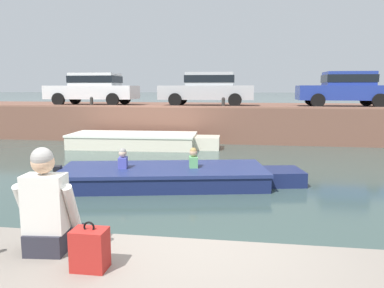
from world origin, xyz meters
name	(u,v)px	position (x,y,z in m)	size (l,w,h in m)	color
ground_plane	(225,179)	(0.00, 6.08, 0.00)	(400.00, 400.00, 0.00)	#384C47
far_quay_wall	(237,120)	(0.00, 15.17, 0.76)	(60.00, 6.00, 1.53)	brown
far_wall_coping	(235,107)	(0.00, 12.29, 1.57)	(60.00, 0.24, 0.08)	#925F4C
boat_moored_west_cream	(140,141)	(-3.70, 10.79, 0.28)	(5.96, 2.17, 0.56)	silver
motorboat_passing	(173,176)	(-1.24, 5.27, 0.22)	(6.03, 2.79, 0.92)	navy
car_leftmost_white	(94,88)	(-6.97, 14.13, 2.37)	(4.34, 2.08, 1.54)	white
car_left_inner_silver	(208,88)	(-1.34, 14.14, 2.37)	(4.37, 2.02, 1.54)	#B7BABC
car_centre_blue	(345,88)	(4.81, 14.13, 2.37)	(4.02, 1.94, 1.54)	#233893
mooring_bollard_west	(92,101)	(-6.36, 12.42, 1.76)	(0.15, 0.15, 0.44)	#2D2B28
mooring_bollard_mid	(223,102)	(-0.49, 12.42, 1.76)	(0.15, 0.15, 0.44)	#2D2B28
person_seated_left	(48,211)	(-1.22, -0.46, 1.25)	(0.55, 0.55, 0.97)	#282833
backpack_on_ledge	(91,249)	(-0.71, -0.74, 1.04)	(0.28, 0.24, 0.41)	#A5231E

